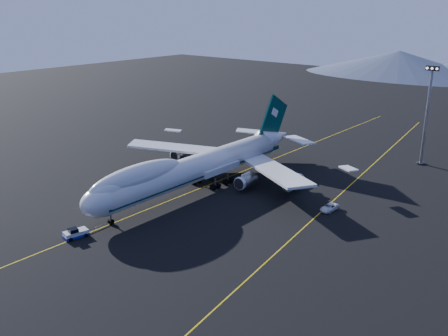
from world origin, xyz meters
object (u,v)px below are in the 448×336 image
Objects in this scene: pushback_tug at (76,234)px; service_van at (329,207)px; boeing_747 at (197,167)px; floodlight_mast at (427,116)px.

pushback_tug reaches higher than service_van.
boeing_747 is 14.11× the size of pushback_tug.
boeing_747 is 35.18m from pushback_tug.
floodlight_mast is at bearing 58.01° from boeing_747.
service_van is at bearing 66.08° from pushback_tug.
boeing_747 is at bearing -121.99° from floodlight_mast.
boeing_747 is at bearing 101.56° from pushback_tug.
boeing_747 reaches higher than pushback_tug.
boeing_747 is at bearing -162.76° from service_van.
floodlight_mast reaches higher than service_van.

